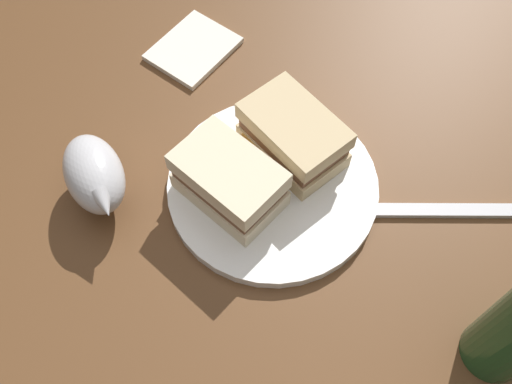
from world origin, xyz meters
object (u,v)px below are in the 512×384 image
(sandwich_half_left, at_px, (293,136))
(sandwich_half_right, at_px, (229,181))
(napkin, at_px, (193,49))
(fork, at_px, (452,211))
(gravy_boat, at_px, (95,175))
(plate, at_px, (273,186))

(sandwich_half_left, xyz_separation_m, sandwich_half_right, (0.08, -0.05, 0.00))
(sandwich_half_right, height_order, napkin, sandwich_half_right)
(sandwich_half_left, distance_m, fork, 0.20)
(sandwich_half_left, height_order, fork, sandwich_half_left)
(sandwich_half_right, xyz_separation_m, gravy_boat, (0.04, -0.14, -0.00))
(plate, relative_size, gravy_boat, 2.06)
(plate, distance_m, napkin, 0.24)
(plate, relative_size, napkin, 2.25)
(sandwich_half_left, xyz_separation_m, fork, (0.01, 0.20, -0.04))
(sandwich_half_left, height_order, napkin, sandwich_half_left)
(plate, height_order, gravy_boat, gravy_boat)
(napkin, bearing_deg, sandwich_half_right, 33.43)
(plate, xyz_separation_m, fork, (-0.04, 0.21, -0.00))
(sandwich_half_left, distance_m, napkin, 0.22)
(sandwich_half_right, relative_size, gravy_boat, 1.14)
(plate, bearing_deg, sandwich_half_right, -53.02)
(plate, relative_size, fork, 1.38)
(sandwich_half_left, bearing_deg, plate, -7.47)
(napkin, xyz_separation_m, fork, (0.13, 0.38, -0.00))
(fork, bearing_deg, sandwich_half_left, 157.70)
(napkin, bearing_deg, sandwich_half_left, 56.56)
(gravy_boat, height_order, fork, gravy_boat)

